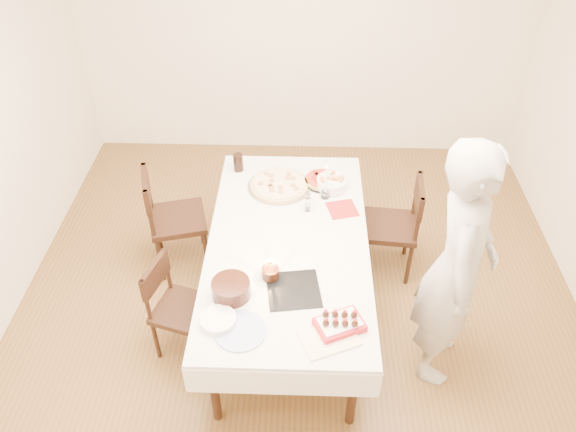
{
  "coord_description": "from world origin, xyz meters",
  "views": [
    {
      "loc": [
        0.02,
        -2.84,
        3.46
      ],
      "look_at": [
        -0.08,
        0.1,
        0.99
      ],
      "focal_mm": 35.0,
      "sensor_mm": 36.0,
      "label": 1
    }
  ],
  "objects_px": {
    "chair_right_savory": "(390,227)",
    "taper_candle": "(326,181)",
    "chair_left_dessert": "(183,310)",
    "strawberry_box": "(340,324)",
    "person": "(457,267)",
    "pizza_pepperoni": "(322,180)",
    "dining_table": "(288,278)",
    "cola_glass": "(238,163)",
    "chair_left_savory": "(178,219)",
    "pizza_white": "(279,185)",
    "pasta_bowl": "(332,183)",
    "birthday_cake": "(270,269)",
    "layer_cake": "(231,289)"
  },
  "relations": [
    {
      "from": "dining_table",
      "to": "cola_glass",
      "type": "relative_size",
      "value": 14.32
    },
    {
      "from": "taper_candle",
      "to": "strawberry_box",
      "type": "xyz_separation_m",
      "value": [
        0.06,
        -1.28,
        -0.12
      ]
    },
    {
      "from": "person",
      "to": "cola_glass",
      "type": "distance_m",
      "value": 1.99
    },
    {
      "from": "pizza_pepperoni",
      "to": "chair_left_dessert",
      "type": "bearing_deg",
      "value": -132.58
    },
    {
      "from": "pasta_bowl",
      "to": "strawberry_box",
      "type": "xyz_separation_m",
      "value": [
        0.01,
        -1.4,
        -0.01
      ]
    },
    {
      "from": "chair_left_dessert",
      "to": "pizza_white",
      "type": "height_order",
      "value": "chair_left_dessert"
    },
    {
      "from": "person",
      "to": "pasta_bowl",
      "type": "relative_size",
      "value": 7.81
    },
    {
      "from": "dining_table",
      "to": "pizza_pepperoni",
      "type": "height_order",
      "value": "pizza_pepperoni"
    },
    {
      "from": "chair_left_dessert",
      "to": "taper_candle",
      "type": "relative_size",
      "value": 2.56
    },
    {
      "from": "cola_glass",
      "to": "strawberry_box",
      "type": "relative_size",
      "value": 0.53
    },
    {
      "from": "chair_left_dessert",
      "to": "person",
      "type": "height_order",
      "value": "person"
    },
    {
      "from": "chair_right_savory",
      "to": "taper_candle",
      "type": "distance_m",
      "value": 0.71
    },
    {
      "from": "pasta_bowl",
      "to": "chair_right_savory",
      "type": "bearing_deg",
      "value": -12.83
    },
    {
      "from": "layer_cake",
      "to": "pasta_bowl",
      "type": "bearing_deg",
      "value": 60.16
    },
    {
      "from": "chair_left_dessert",
      "to": "layer_cake",
      "type": "bearing_deg",
      "value": 172.42
    },
    {
      "from": "chair_left_savory",
      "to": "pizza_pepperoni",
      "type": "xyz_separation_m",
      "value": [
        1.18,
        0.17,
        0.3
      ]
    },
    {
      "from": "pasta_bowl",
      "to": "pizza_white",
      "type": "bearing_deg",
      "value": -179.39
    },
    {
      "from": "chair_left_dessert",
      "to": "taper_candle",
      "type": "distance_m",
      "value": 1.43
    },
    {
      "from": "dining_table",
      "to": "birthday_cake",
      "type": "height_order",
      "value": "birthday_cake"
    },
    {
      "from": "dining_table",
      "to": "taper_candle",
      "type": "bearing_deg",
      "value": 62.07
    },
    {
      "from": "pizza_white",
      "to": "taper_candle",
      "type": "bearing_deg",
      "value": -18.17
    },
    {
      "from": "chair_left_savory",
      "to": "pasta_bowl",
      "type": "distance_m",
      "value": 1.29
    },
    {
      "from": "person",
      "to": "pizza_white",
      "type": "bearing_deg",
      "value": 63.41
    },
    {
      "from": "dining_table",
      "to": "person",
      "type": "relative_size",
      "value": 1.15
    },
    {
      "from": "pizza_pepperoni",
      "to": "birthday_cake",
      "type": "relative_size",
      "value": 2.32
    },
    {
      "from": "dining_table",
      "to": "pizza_white",
      "type": "distance_m",
      "value": 0.75
    },
    {
      "from": "chair_right_savory",
      "to": "pizza_pepperoni",
      "type": "distance_m",
      "value": 0.67
    },
    {
      "from": "dining_table",
      "to": "strawberry_box",
      "type": "xyz_separation_m",
      "value": [
        0.34,
        -0.76,
        0.41
      ]
    },
    {
      "from": "pasta_bowl",
      "to": "cola_glass",
      "type": "xyz_separation_m",
      "value": [
        -0.76,
        0.22,
        0.03
      ]
    },
    {
      "from": "chair_left_dessert",
      "to": "strawberry_box",
      "type": "distance_m",
      "value": 1.21
    },
    {
      "from": "chair_left_dessert",
      "to": "person",
      "type": "bearing_deg",
      "value": -165.24
    },
    {
      "from": "chair_left_dessert",
      "to": "birthday_cake",
      "type": "bearing_deg",
      "value": -163.52
    },
    {
      "from": "pizza_pepperoni",
      "to": "cola_glass",
      "type": "distance_m",
      "value": 0.71
    },
    {
      "from": "person",
      "to": "pizza_pepperoni",
      "type": "xyz_separation_m",
      "value": [
        -0.83,
        1.12,
        -0.16
      ]
    },
    {
      "from": "strawberry_box",
      "to": "taper_candle",
      "type": "bearing_deg",
      "value": 92.83
    },
    {
      "from": "chair_right_savory",
      "to": "pizza_pepperoni",
      "type": "bearing_deg",
      "value": 166.92
    },
    {
      "from": "taper_candle",
      "to": "cola_glass",
      "type": "xyz_separation_m",
      "value": [
        -0.71,
        0.35,
        -0.08
      ]
    },
    {
      "from": "dining_table",
      "to": "taper_candle",
      "type": "relative_size",
      "value": 6.84
    },
    {
      "from": "birthday_cake",
      "to": "chair_left_savory",
      "type": "bearing_deg",
      "value": 132.37
    },
    {
      "from": "dining_table",
      "to": "layer_cake",
      "type": "xyz_separation_m",
      "value": [
        -0.35,
        -0.53,
        0.44
      ]
    },
    {
      "from": "taper_candle",
      "to": "chair_left_dessert",
      "type": "bearing_deg",
      "value": -139.06
    },
    {
      "from": "pizza_white",
      "to": "strawberry_box",
      "type": "xyz_separation_m",
      "value": [
        0.43,
        -1.4,
        0.01
      ]
    },
    {
      "from": "pasta_bowl",
      "to": "layer_cake",
      "type": "height_order",
      "value": "layer_cake"
    },
    {
      "from": "taper_candle",
      "to": "layer_cake",
      "type": "distance_m",
      "value": 1.22
    },
    {
      "from": "chair_left_dessert",
      "to": "dining_table",
      "type": "bearing_deg",
      "value": -137.62
    },
    {
      "from": "person",
      "to": "birthday_cake",
      "type": "xyz_separation_m",
      "value": [
        -1.19,
        0.05,
        -0.11
      ]
    },
    {
      "from": "dining_table",
      "to": "chair_left_dessert",
      "type": "relative_size",
      "value": 2.67
    },
    {
      "from": "pasta_bowl",
      "to": "birthday_cake",
      "type": "relative_size",
      "value": 1.82
    },
    {
      "from": "chair_left_savory",
      "to": "strawberry_box",
      "type": "bearing_deg",
      "value": 119.01
    },
    {
      "from": "person",
      "to": "cola_glass",
      "type": "bearing_deg",
      "value": 65.17
    }
  ]
}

